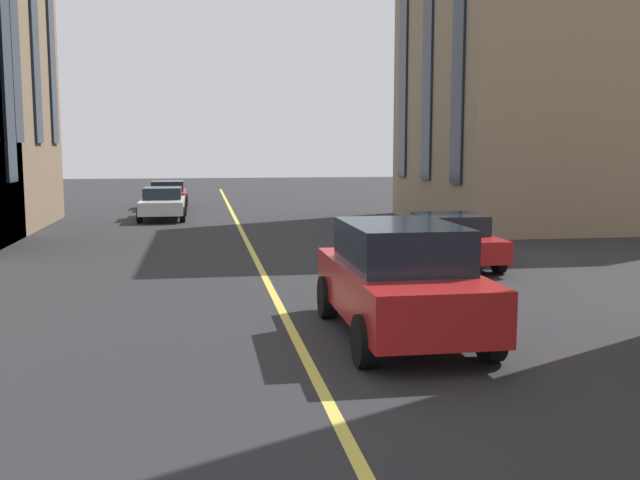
% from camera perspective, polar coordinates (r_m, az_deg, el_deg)
% --- Properties ---
extents(lane_centre_line, '(80.00, 0.16, 0.01)m').
position_cam_1_polar(lane_centre_line, '(15.20, -3.48, -4.53)').
color(lane_centre_line, '#D8C64C').
rests_on(lane_centre_line, ground_plane).
extents(car_red_parked_b, '(4.40, 1.95, 1.37)m').
position_cam_1_polar(car_red_parked_b, '(38.36, -11.75, 3.51)').
color(car_red_parked_b, '#B21E1E').
rests_on(car_red_parked_b, ground_plane).
extents(car_red_oncoming, '(4.40, 1.95, 1.37)m').
position_cam_1_polar(car_red_oncoming, '(19.56, 9.84, 0.09)').
color(car_red_oncoming, '#B21E1E').
rests_on(car_red_oncoming, ground_plane).
extents(car_red_mid, '(4.70, 2.14, 1.88)m').
position_cam_1_polar(car_red_mid, '(12.03, 6.24, -3.01)').
color(car_red_mid, '#B21E1E').
rests_on(car_red_mid, ground_plane).
extents(car_white_near, '(4.40, 1.95, 1.37)m').
position_cam_1_polar(car_white_near, '(32.37, -12.14, 2.83)').
color(car_white_near, silver).
rests_on(car_white_near, ground_plane).
extents(building_right_far, '(10.50, 12.12, 12.90)m').
position_cam_1_polar(building_right_far, '(32.24, 18.95, 12.82)').
color(building_right_far, gray).
rests_on(building_right_far, ground_plane).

